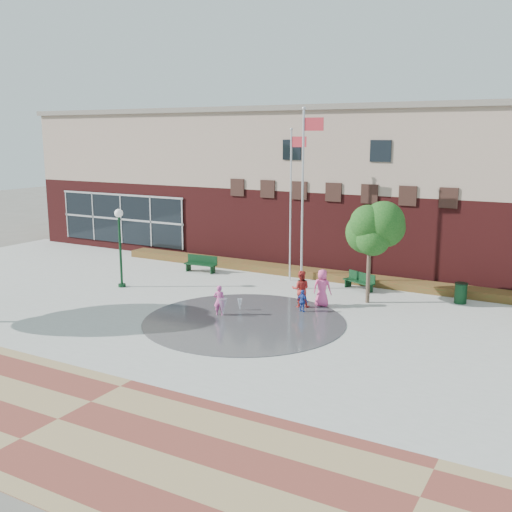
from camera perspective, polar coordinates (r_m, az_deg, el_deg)
The scene contains 19 objects.
ground at distance 22.56m, azimuth -5.04°, elevation -8.26°, with size 120.00×120.00×0.00m, color #666056.
plaza_concrete at distance 25.78m, azimuth 0.00°, elevation -5.66°, with size 46.00×18.00×0.01m, color #A8A8A0.
paver_band at distance 17.70m, azimuth -18.34°, elevation -14.56°, with size 46.00×6.00×0.01m, color brown.
splash_pad at distance 24.95m, azimuth -1.13°, elevation -6.25°, with size 8.40×8.40×0.01m, color #383A3D.
library_building at distance 37.10m, azimuth 10.33°, elevation 6.71°, with size 44.40×10.40×9.20m.
flower_bed at distance 32.39m, azimuth 6.61°, elevation -2.18°, with size 26.00×1.20×0.40m, color maroon.
flagpole_left at distance 31.08m, azimuth 3.39°, elevation 5.59°, with size 0.93×0.15×7.95m.
flagpole_right at distance 29.35m, azimuth 4.56°, elevation 6.32°, with size 1.10×0.18×8.92m.
lamp_left at distance 30.71m, azimuth -12.84°, elevation 1.59°, with size 0.42×0.42×4.00m.
bench_left at distance 33.77m, azimuth -5.29°, elevation -1.05°, with size 1.92×0.66×0.95m.
bench_mid at distance 30.26m, azimuth 9.78°, elevation -2.69°, with size 1.80×1.16×0.88m.
trash_can at distance 28.97m, azimuth 18.92°, elevation -3.36°, with size 0.59×0.59×0.97m.
tree_mid at distance 27.41m, azimuth 10.80°, elevation 2.11°, with size 2.64×2.64×4.45m.
water_jet_a at distance 25.66m, azimuth -3.16°, elevation -5.78°, with size 0.39×0.39×0.75m, color white.
water_jet_b at distance 26.44m, azimuth -1.55°, elevation -5.24°, with size 0.23×0.23×0.51m, color white.
child_splash at distance 25.60m, azimuth -3.51°, elevation -4.26°, with size 0.49×0.32×1.34m, color #D74F99.
adult_red at distance 26.78m, azimuth 4.28°, elevation -3.17°, with size 0.82×0.64×1.69m, color red.
adult_pink at distance 27.04m, azimuth 6.32°, elevation -3.05°, with size 0.83×0.54×1.70m, color #F14C93.
child_blue at distance 26.11m, azimuth 4.45°, elevation -4.32°, with size 0.60×0.25×1.02m, color #2D4BAF.
Camera 1 is at (12.07, -17.48, 7.59)m, focal length 42.00 mm.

